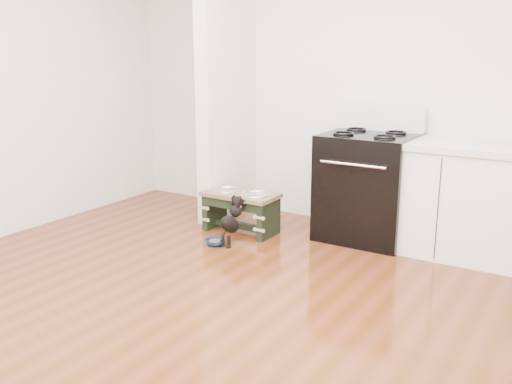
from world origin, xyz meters
name	(u,v)px	position (x,y,z in m)	size (l,w,h in m)	color
ground	(190,330)	(0.00, 0.00, 0.00)	(5.00, 5.00, 0.00)	#4F260E
room_shell	(182,50)	(0.00, 0.00, 1.62)	(5.00, 5.00, 5.00)	silver
partition_wall	(227,78)	(-1.18, 2.10, 1.35)	(0.15, 0.80, 2.70)	silver
oven_range	(367,185)	(0.25, 2.16, 0.48)	(0.76, 0.69, 1.14)	black
cabinet_run	(487,203)	(1.23, 2.18, 0.45)	(1.24, 0.64, 0.91)	white
dog_feeder	(241,204)	(-0.77, 1.71, 0.26)	(0.67, 0.36, 0.38)	black
puppy	(232,219)	(-0.65, 1.41, 0.22)	(0.12, 0.34, 0.41)	black
floor_bowl	(215,242)	(-0.76, 1.30, 0.03)	(0.19, 0.19, 0.05)	navy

